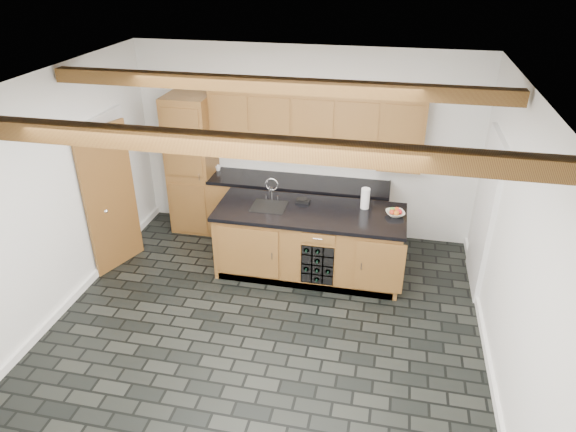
% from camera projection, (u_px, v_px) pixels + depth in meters
% --- Properties ---
extents(ground, '(5.00, 5.00, 0.00)m').
position_uv_depth(ground, '(264.00, 328.00, 6.00)').
color(ground, black).
rests_on(ground, ground).
extents(room_shell, '(5.01, 5.00, 5.00)m').
position_uv_depth(room_shell, '(266.00, 191.00, 5.76)').
color(room_shell, white).
rests_on(room_shell, ground).
extents(back_cabinetry, '(3.65, 0.62, 2.20)m').
position_uv_depth(back_cabinetry, '(276.00, 175.00, 7.55)').
color(back_cabinetry, brown).
rests_on(back_cabinetry, ground).
extents(island, '(2.48, 0.96, 0.93)m').
position_uv_depth(island, '(310.00, 242.00, 6.84)').
color(island, brown).
rests_on(island, ground).
extents(faucet, '(0.45, 0.40, 0.34)m').
position_uv_depth(faucet, '(269.00, 203.00, 6.75)').
color(faucet, black).
rests_on(faucet, island).
extents(kitchen_scale, '(0.19, 0.12, 0.06)m').
position_uv_depth(kitchen_scale, '(303.00, 201.00, 6.84)').
color(kitchen_scale, black).
rests_on(kitchen_scale, island).
extents(fruit_bowl, '(0.29, 0.29, 0.06)m').
position_uv_depth(fruit_bowl, '(395.00, 213.00, 6.50)').
color(fruit_bowl, beige).
rests_on(fruit_bowl, island).
extents(fruit_cluster, '(0.16, 0.17, 0.07)m').
position_uv_depth(fruit_cluster, '(395.00, 211.00, 6.49)').
color(fruit_cluster, '#AC171A').
rests_on(fruit_cluster, fruit_bowl).
extents(paper_towel, '(0.11, 0.11, 0.28)m').
position_uv_depth(paper_towel, '(365.00, 198.00, 6.64)').
color(paper_towel, white).
rests_on(paper_towel, island).
extents(mug, '(0.09, 0.09, 0.08)m').
position_uv_depth(mug, '(218.00, 168.00, 7.80)').
color(mug, white).
rests_on(mug, back_cabinetry).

